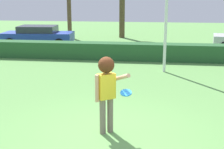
% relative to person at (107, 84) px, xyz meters
% --- Properties ---
extents(ground_plane, '(60.00, 60.00, 0.00)m').
position_rel_person_xyz_m(ground_plane, '(0.07, -0.17, -1.18)').
color(ground_plane, '#5E944B').
extents(person, '(0.81, 0.56, 1.80)m').
position_rel_person_xyz_m(person, '(0.00, 0.00, 0.00)').
color(person, '#7A6A5F').
rests_on(person, ground).
extents(frisbee, '(0.25, 0.25, 0.10)m').
position_rel_person_xyz_m(frisbee, '(0.46, -0.27, -0.09)').
color(frisbee, '#268CE5').
extents(hedge_row, '(19.36, 0.90, 0.81)m').
position_rel_person_xyz_m(hedge_row, '(0.07, 8.61, -0.77)').
color(hedge_row, '#27572C').
rests_on(hedge_row, ground).
extents(parked_car_blue, '(4.30, 2.03, 1.25)m').
position_rel_person_xyz_m(parked_car_blue, '(-5.97, 12.00, -0.49)').
color(parked_car_blue, '#263FA5').
rests_on(parked_car_blue, ground).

